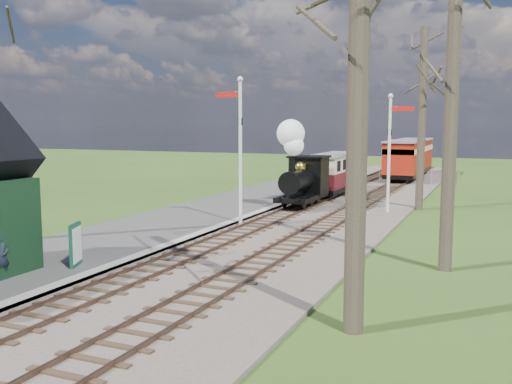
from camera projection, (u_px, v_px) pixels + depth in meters
distant_hills at (424, 294)px, 69.09m from camera, size 114.40×48.00×22.02m
ballast_bed at (327, 209)px, 28.52m from camera, size 8.00×60.00×0.10m
track_near at (302, 207)px, 29.02m from camera, size 1.60×60.00×0.15m
track_far at (353, 210)px, 28.01m from camera, size 1.60×60.00×0.15m
platform at (157, 228)px, 23.10m from camera, size 5.00×44.00×0.20m
coping_strip at (207, 232)px, 22.19m from camera, size 0.40×44.00×0.21m
semaphore_near at (239, 141)px, 23.43m from camera, size 1.22×0.24×6.22m
semaphore_far at (391, 144)px, 26.92m from camera, size 1.22×0.24×5.72m
bare_trees at (219, 94)px, 17.03m from camera, size 15.51×22.39×12.00m
fence_line at (368, 175)px, 41.63m from camera, size 12.60×0.08×1.00m
locomotive at (301, 170)px, 28.64m from camera, size 1.73×4.03×4.32m
coach at (334, 171)px, 34.22m from camera, size 2.02×6.91×2.12m
red_carriage_a at (404, 159)px, 42.23m from camera, size 2.35×5.82×2.47m
red_carriage_b at (414, 155)px, 47.25m from camera, size 2.35×5.82×2.47m
sign_board at (76, 245)px, 16.55m from camera, size 0.40×0.82×1.25m
person at (1, 257)px, 15.05m from camera, size 0.44×0.53×1.26m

